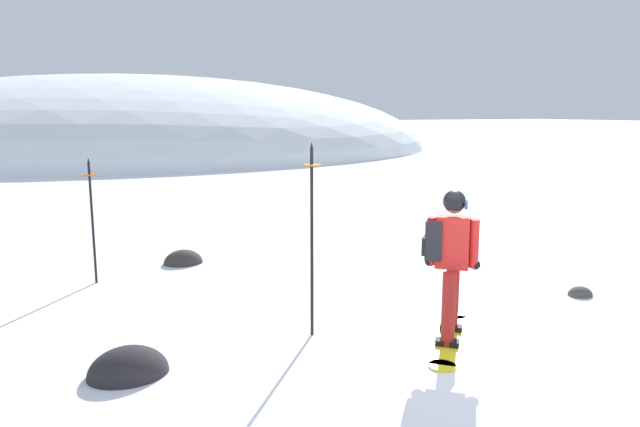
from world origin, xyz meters
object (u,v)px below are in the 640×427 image
snowboarder_main (449,261)px  rock_mid (129,374)px  piste_marker_far (312,228)px  rock_small (580,295)px  piste_marker_near (92,212)px  rock_dark (183,263)px

snowboarder_main → rock_mid: (-3.41, 0.56, -0.92)m
piste_marker_far → rock_mid: size_ratio=2.84×
rock_mid → rock_small: bearing=-0.2°
rock_mid → rock_small: size_ratio=2.18×
snowboarder_main → rock_small: snowboarder_main is taller
snowboarder_main → piste_marker_near: piste_marker_near is taller
piste_marker_far → rock_mid: piste_marker_far is taller
piste_marker_far → rock_mid: 2.44m
piste_marker_far → rock_small: size_ratio=6.19×
snowboarder_main → rock_mid: 3.58m
snowboarder_main → rock_mid: size_ratio=2.18×
piste_marker_near → rock_mid: piste_marker_near is taller
rock_mid → snowboarder_main: bearing=-9.3°
rock_small → piste_marker_near: bearing=150.2°
rock_dark → rock_mid: bearing=-108.8°
rock_dark → piste_marker_near: bearing=-156.8°
snowboarder_main → rock_dark: size_ratio=2.60×
snowboarder_main → rock_small: (2.70, 0.54, -0.92)m
piste_marker_near → rock_mid: (0.04, -3.50, -1.08)m
rock_small → snowboarder_main: bearing=-168.7°
rock_mid → rock_small: rock_mid is taller
piste_marker_far → piste_marker_near: bearing=122.6°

